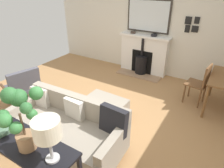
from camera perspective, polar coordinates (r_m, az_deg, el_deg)
The scene contains 15 objects.
ground_plane at distance 3.91m, azimuth -5.25°, elevation -9.86°, with size 5.38×6.04×0.01m, color #A87A4C.
wall_left at distance 5.57m, azimuth 11.31°, elevation 16.27°, with size 0.12×6.04×2.61m, color silver.
fireplace at distance 5.63m, azimuth 8.99°, elevation 7.88°, with size 0.61×1.38×1.07m.
mirror_over_mantel at distance 5.48m, azimuth 10.41°, elevation 18.73°, with size 0.04×1.16×0.83m.
mantel_bowl_near at distance 5.62m, azimuth 6.08°, elevation 14.61°, with size 0.14×0.14×0.05m.
mantel_bowl_far at distance 5.40m, azimuth 12.00°, elevation 13.64°, with size 0.16×0.16×0.06m.
sofa at distance 3.21m, azimuth -12.67°, elevation -12.28°, with size 0.91×1.86×0.84m.
ottoman at distance 3.79m, azimuth -2.58°, elevation -6.86°, with size 0.69×0.81×0.36m.
armchair_accent at distance 4.38m, azimuth -24.23°, elevation -0.39°, with size 0.80×0.74×0.86m.
console_table at distance 2.64m, azimuth -25.75°, elevation -14.99°, with size 0.43×1.61×0.80m.
table_lamp_far_end at distance 1.94m, azimuth -18.19°, elevation -12.58°, with size 0.26×0.26×0.48m.
potted_plant at distance 2.15m, azimuth -25.04°, elevation -7.76°, with size 0.50×0.43×0.69m.
book_stack at distance 2.70m, azimuth -28.54°, elevation -11.32°, with size 0.26×0.23×0.06m.
dining_chair_near_fireplace at distance 4.45m, azimuth 24.32°, elevation 0.63°, with size 0.45×0.45×0.89m.
photo_gallery_row at distance 5.22m, azimuth 21.95°, elevation 15.59°, with size 0.02×0.33×0.38m.
Camera 1 is at (2.44, 1.90, 2.39)m, focal length 31.74 mm.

